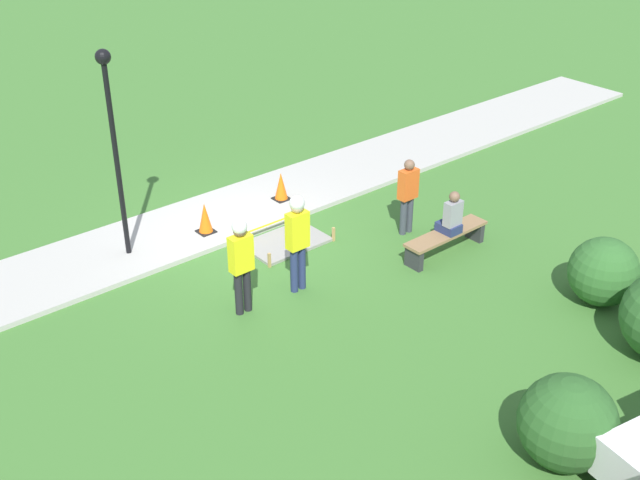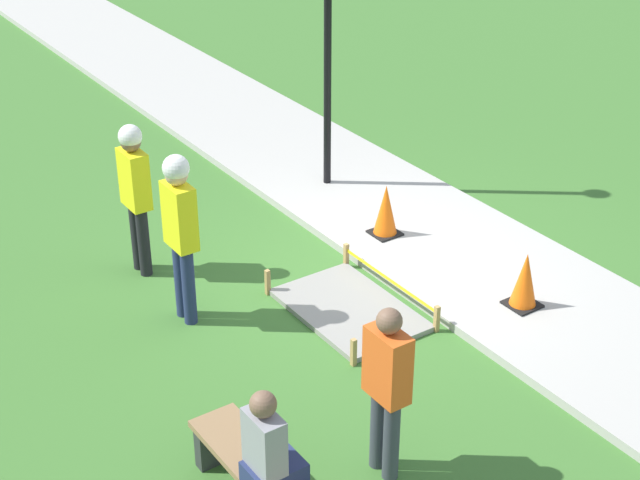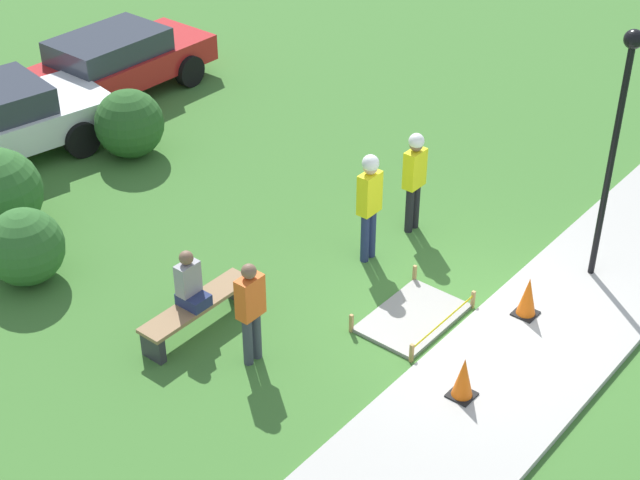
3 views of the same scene
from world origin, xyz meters
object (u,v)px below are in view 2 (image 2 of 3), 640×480
object	(u,v)px
person_seated_on_bench	(268,449)
worker_supervisor	(180,223)
traffic_cone_near_patch	(525,280)
traffic_cone_far_patch	(386,210)
worker_assistant	(135,186)
bystander_in_orange_shirt	(387,384)

from	to	relation	value
person_seated_on_bench	worker_supervisor	bearing A→B (deg)	-15.64
person_seated_on_bench	worker_supervisor	distance (m)	3.26
traffic_cone_near_patch	traffic_cone_far_patch	size ratio (longest dim) A/B	0.98
traffic_cone_far_patch	worker_assistant	distance (m)	3.02
worker_assistant	traffic_cone_far_patch	bearing A→B (deg)	-110.01
traffic_cone_far_patch	person_seated_on_bench	distance (m)	4.96
worker_supervisor	person_seated_on_bench	bearing A→B (deg)	164.36
worker_supervisor	bystander_in_orange_shirt	distance (m)	3.11
person_seated_on_bench	worker_assistant	size ratio (longest dim) A/B	0.49
person_seated_on_bench	bystander_in_orange_shirt	xyz separation A→B (m)	(0.03, -1.16, 0.10)
worker_assistant	person_seated_on_bench	bearing A→B (deg)	167.98
worker_supervisor	bystander_in_orange_shirt	xyz separation A→B (m)	(-3.08, -0.29, -0.24)
worker_supervisor	worker_assistant	distance (m)	1.19
traffic_cone_far_patch	bystander_in_orange_shirt	distance (m)	4.16
worker_supervisor	traffic_cone_near_patch	bearing A→B (deg)	-122.64
traffic_cone_near_patch	worker_supervisor	distance (m)	3.69
traffic_cone_near_patch	bystander_in_orange_shirt	bearing A→B (deg)	112.45
worker_assistant	bystander_in_orange_shirt	distance (m)	4.28
bystander_in_orange_shirt	worker_assistant	bearing A→B (deg)	3.25
traffic_cone_far_patch	bystander_in_orange_shirt	world-z (taller)	bystander_in_orange_shirt
traffic_cone_near_patch	person_seated_on_bench	world-z (taller)	person_seated_on_bench
traffic_cone_near_patch	worker_supervisor	world-z (taller)	worker_supervisor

